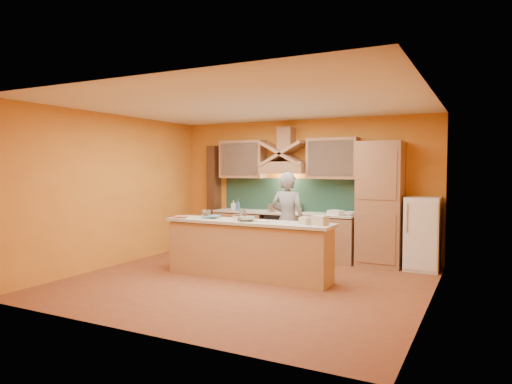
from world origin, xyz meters
The scene contains 36 objects.
floor centered at (0.00, 0.00, 0.00)m, with size 5.50×5.00×0.01m, color brown.
ceiling centered at (0.00, 0.00, 2.80)m, with size 5.50×5.00×0.01m, color white.
wall_back centered at (0.00, 2.50, 1.40)m, with size 5.50×0.02×2.80m, color orange.
wall_front centered at (0.00, -2.50, 1.40)m, with size 5.50×0.02×2.80m, color orange.
wall_left centered at (-2.75, 0.00, 1.40)m, with size 0.02×5.00×2.80m, color orange.
wall_right centered at (2.75, 0.00, 1.40)m, with size 0.02×5.00×2.80m, color orange.
base_cabinet_left centered at (-1.25, 2.20, 0.43)m, with size 1.10×0.60×0.86m, color #A26E4A.
base_cabinet_right centered at (0.65, 2.20, 0.43)m, with size 1.10×0.60×0.86m, color #A26E4A.
counter_top centered at (-0.30, 2.20, 0.90)m, with size 3.00×0.62×0.04m, color beige.
stove centered at (-0.30, 2.20, 0.45)m, with size 0.60×0.58×0.90m, color black.
backsplash centered at (-0.30, 2.48, 1.25)m, with size 3.00×0.03×0.70m, color #18352A.
range_hood centered at (-0.30, 2.25, 1.82)m, with size 0.92×0.50×0.24m, color #A26E4A.
hood_chimney centered at (-0.30, 2.35, 2.40)m, with size 0.30×0.30×0.50m, color #A26E4A.
upper_cabinet_left centered at (-1.30, 2.33, 2.00)m, with size 1.00×0.35×0.80m, color #A26E4A.
upper_cabinet_right centered at (0.70, 2.33, 2.00)m, with size 1.00×0.35×0.80m, color #A26E4A.
pantry_column centered at (1.65, 2.20, 1.15)m, with size 0.80×0.60×2.30m, color #A26E4A.
fridge centered at (2.40, 2.20, 0.65)m, with size 0.58×0.60×1.30m, color white.
trim_column_left centered at (-2.05, 2.35, 1.15)m, with size 0.20×0.30×2.30m, color #472816.
island_body centered at (-0.10, 0.30, 0.44)m, with size 2.80×0.55×0.88m, color tan.
island_top centered at (-0.10, 0.30, 0.92)m, with size 2.90×0.62×0.05m, color beige.
person centered at (0.18, 1.30, 0.87)m, with size 0.64×0.42×1.74m, color gray.
pot_large centered at (-0.44, 2.08, 0.99)m, with size 0.26×0.26×0.18m, color #B7B6BE.
pot_small centered at (-0.07, 2.36, 0.98)m, with size 0.22×0.22×0.15m, color #B4B4BB.
soap_bottle_a centered at (-1.49, 2.25, 1.02)m, with size 0.09×0.09×0.19m, color silver.
soap_bottle_b centered at (-1.28, 2.06, 1.04)m, with size 0.09×0.09×0.24m, color #325A8B.
bowl_back centered at (1.09, 2.14, 0.95)m, with size 0.22×0.22×0.07m, color silver.
dish_rack centered at (0.86, 2.04, 0.97)m, with size 0.27×0.21×0.10m, color white.
book_lower centered at (-1.48, 0.15, 0.96)m, with size 0.22×0.29×0.03m, color #C06244.
book_upper centered at (-0.93, 0.35, 0.98)m, with size 0.21×0.29×0.02m, color teal.
jar_large centered at (-0.91, 0.30, 1.02)m, with size 0.14×0.14×0.15m, color silver.
jar_small centered at (-0.23, 0.37, 1.02)m, with size 0.11×0.11×0.15m, color silver.
kitchen_scale centered at (-0.23, 0.18, 0.99)m, with size 0.11×0.11×0.09m, color white.
mixing_bowl centered at (-0.09, 0.24, 0.98)m, with size 0.30×0.30×0.07m, color silver.
cloth centered at (0.15, 0.32, 0.95)m, with size 0.23×0.17×0.02m, color beige.
grocery_bag_a centered at (1.15, 0.29, 1.02)m, with size 0.22×0.17×0.14m, color beige.
grocery_bag_b centered at (0.92, 0.28, 1.00)m, with size 0.18×0.14×0.11m, color beige.
Camera 1 is at (3.42, -6.29, 1.81)m, focal length 32.00 mm.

